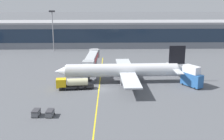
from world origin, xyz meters
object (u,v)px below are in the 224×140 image
object	(u,v)px
fuel_tanker	(73,83)
baggage_cart_1	(50,113)
baggage_cart_0	(36,113)
catering_lift	(192,77)
main_airliner	(123,70)

from	to	relation	value
fuel_tanker	baggage_cart_1	bearing A→B (deg)	-99.23
fuel_tanker	baggage_cart_0	bearing A→B (deg)	-108.58
catering_lift	baggage_cart_1	world-z (taller)	catering_lift
main_airliner	baggage_cart_0	xyz separation A→B (m)	(-21.28, -25.07, -3.11)
baggage_cart_0	baggage_cart_1	xyz separation A→B (m)	(3.19, -0.22, 0.00)
catering_lift	baggage_cart_1	xyz separation A→B (m)	(-38.29, -20.53, -2.28)
fuel_tanker	catering_lift	xyz separation A→B (m)	(35.24, 1.72, 1.32)
baggage_cart_0	baggage_cart_1	size ratio (longest dim) A/B	1.00
fuel_tanker	baggage_cart_0	size ratio (longest dim) A/B	3.99
main_airliner	catering_lift	world-z (taller)	main_airliner
baggage_cart_0	catering_lift	bearing A→B (deg)	26.08
baggage_cart_1	fuel_tanker	bearing A→B (deg)	80.77
catering_lift	fuel_tanker	bearing A→B (deg)	-177.21
main_airliner	fuel_tanker	world-z (taller)	main_airliner
main_airliner	catering_lift	distance (m)	20.77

